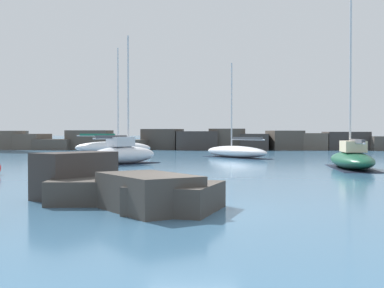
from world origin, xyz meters
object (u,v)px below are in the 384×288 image
at_px(sailboat_moored_1, 236,151).
at_px(sailboat_moored_2, 112,147).
at_px(mooring_buoy_orange_near, 231,151).
at_px(sailboat_moored_0, 123,154).
at_px(sailboat_moored_3, 352,158).

height_order(sailboat_moored_1, sailboat_moored_2, sailboat_moored_2).
height_order(sailboat_moored_2, mooring_buoy_orange_near, sailboat_moored_2).
relative_size(sailboat_moored_0, sailboat_moored_3, 0.79).
relative_size(sailboat_moored_0, mooring_buoy_orange_near, 10.65).
distance_m(sailboat_moored_3, mooring_buoy_orange_near, 20.95).
xyz_separation_m(sailboat_moored_0, sailboat_moored_3, (14.23, -3.73, -0.08)).
xyz_separation_m(sailboat_moored_1, sailboat_moored_2, (-11.77, 6.15, 0.13)).
height_order(sailboat_moored_0, sailboat_moored_2, sailboat_moored_2).
xyz_separation_m(sailboat_moored_0, sailboat_moored_1, (7.72, 9.32, -0.17)).
relative_size(sailboat_moored_2, mooring_buoy_orange_near, 12.59).
distance_m(sailboat_moored_0, sailboat_moored_2, 15.99).
height_order(sailboat_moored_2, sailboat_moored_3, sailboat_moored_3).
xyz_separation_m(sailboat_moored_2, mooring_buoy_orange_near, (11.47, 0.60, -0.35)).
bearing_deg(mooring_buoy_orange_near, sailboat_moored_1, -87.42).
xyz_separation_m(sailboat_moored_1, sailboat_moored_3, (6.52, -13.04, 0.09)).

